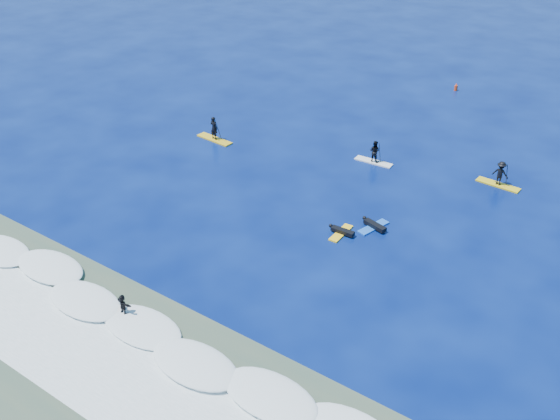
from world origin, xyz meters
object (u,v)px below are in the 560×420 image
Objects in this scene: prone_paddler_far at (374,226)px; marker_buoy at (456,87)px; sup_paddler_right at (500,175)px; prone_paddler_near at (341,232)px; sup_paddler_left at (214,132)px; wave_surfer at (123,306)px; sup_paddler_center at (374,153)px.

prone_paddler_far is 27.32m from marker_buoy.
sup_paddler_right reaches higher than prone_paddler_near.
marker_buoy is (11.93, 22.39, -0.40)m from sup_paddler_left.
sup_paddler_left is 25.38m from marker_buoy.
sup_paddler_right is 4.08× the size of marker_buoy.
sup_paddler_right is 13.37m from prone_paddler_near.
sup_paddler_right is 11.19m from prone_paddler_far.
marker_buoy is (-9.73, 16.71, -0.51)m from sup_paddler_right.
prone_paddler_near is 1.29× the size of wave_surfer.
prone_paddler_far is at bearing 70.86° from wave_surfer.
wave_surfer is at bearing -92.16° from marker_buoy.
sup_paddler_left is 1.98× the size of wave_surfer.
marker_buoy is (-3.70, 28.63, 0.18)m from prone_paddler_near.
sup_paddler_center is 23.45m from wave_surfer.
marker_buoy is at bearing 92.46° from wave_surfer.
prone_paddler_far is (4.33, -8.28, -0.61)m from sup_paddler_center.
sup_paddler_left is 1.14× the size of sup_paddler_center.
sup_paddler_left is 1.40× the size of prone_paddler_far.
sup_paddler_left is 4.44× the size of marker_buoy.
sup_paddler_right reaches higher than prone_paddler_far.
prone_paddler_far is 3.18× the size of marker_buoy.
sup_paddler_center is 10.51m from prone_paddler_near.
sup_paddler_center is 1.73× the size of wave_surfer.
sup_paddler_center is 1.22× the size of prone_paddler_far.
prone_paddler_near is 2.23m from prone_paddler_far.
sup_paddler_center is at bearing 14.97° from prone_paddler_near.
prone_paddler_near is at bearing -76.20° from sup_paddler_center.
sup_paddler_center is at bearing 42.76° from prone_paddler_far.
sup_paddler_right is at bearing 19.51° from sup_paddler_left.
marker_buoy is (1.58, 41.91, -0.38)m from wave_surfer.
sup_paddler_right is 19.34m from marker_buoy.
wave_surfer is (-2.30, -23.34, -0.06)m from sup_paddler_center.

